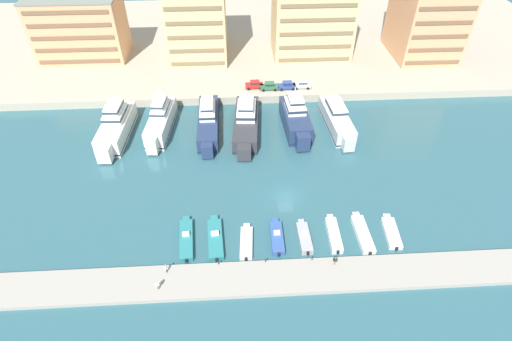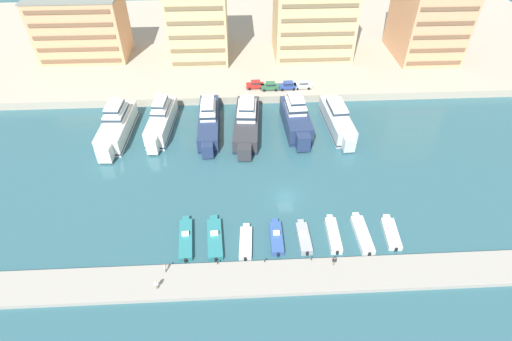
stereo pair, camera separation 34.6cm
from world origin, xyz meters
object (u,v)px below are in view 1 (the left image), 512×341
motorboat_grey_center (304,237)px  car_white_center_left (302,84)px  yacht_navy_mid_left (208,121)px  yacht_silver_center_right (337,119)px  motorboat_white_mid_right (362,233)px  yacht_charcoal_center_left (246,122)px  motorboat_teal_left (215,238)px  car_green_left (269,86)px  motorboat_white_right (391,232)px  motorboat_teal_far_left (186,239)px  pedestrian_near_edge (166,268)px  motorboat_white_center_right (334,234)px  yacht_ivory_far_left (116,126)px  motorboat_white_mid_left (246,242)px  car_red_far_left (254,84)px  pedestrian_mid_deck (157,285)px  yacht_ivory_left (161,120)px  pedestrian_far_side (335,260)px  motorboat_blue_center_left (277,237)px  car_blue_mid_left (287,85)px

motorboat_grey_center → car_white_center_left: car_white_center_left is taller
yacht_navy_mid_left → motorboat_grey_center: yacht_navy_mid_left is taller
yacht_silver_center_right → motorboat_white_mid_right: size_ratio=2.16×
yacht_navy_mid_left → yacht_charcoal_center_left: yacht_charcoal_center_left is taller
motorboat_teal_left → car_green_left: (11.75, 42.88, 2.29)m
yacht_navy_mid_left → motorboat_white_right: yacht_navy_mid_left is taller
motorboat_teal_far_left → pedestrian_near_edge: size_ratio=5.45×
motorboat_white_mid_right → motorboat_white_center_right: bearing=179.5°
yacht_ivory_far_left → car_white_center_left: yacht_ivory_far_left is taller
yacht_navy_mid_left → motorboat_white_mid_right: bearing=-51.0°
motorboat_white_mid_left → car_white_center_left: bearing=71.5°
car_red_far_left → pedestrian_mid_deck: size_ratio=2.49×
motorboat_white_mid_right → motorboat_white_right: (4.55, 0.09, -0.08)m
motorboat_grey_center → motorboat_white_center_right: motorboat_white_center_right is taller
car_green_left → car_white_center_left: bearing=2.5°
yacht_ivory_left → yacht_silver_center_right: 36.42m
yacht_navy_mid_left → pedestrian_far_side: 40.66m
yacht_navy_mid_left → car_green_left: size_ratio=4.84×
yacht_ivory_left → motorboat_white_mid_right: bearing=-41.8°
yacht_charcoal_center_left → motorboat_white_center_right: yacht_charcoal_center_left is taller
car_red_far_left → pedestrian_far_side: size_ratio=2.59×
yacht_charcoal_center_left → pedestrian_near_edge: size_ratio=12.75×
motorboat_white_center_right → pedestrian_mid_deck: bearing=-162.2°
motorboat_white_mid_left → pedestrian_near_edge: size_ratio=4.34×
yacht_ivory_left → yacht_charcoal_center_left: size_ratio=0.86×
motorboat_teal_left → motorboat_white_mid_left: size_ratio=1.26×
yacht_ivory_far_left → motorboat_blue_center_left: 41.71m
yacht_silver_center_right → yacht_navy_mid_left: bearing=178.5°
motorboat_teal_far_left → motorboat_teal_left: size_ratio=1.00×
motorboat_blue_center_left → yacht_ivory_far_left: bearing=135.7°
yacht_charcoal_center_left → motorboat_grey_center: bearing=-75.6°
yacht_charcoal_center_left → car_white_center_left: 19.57m
motorboat_white_center_right → motorboat_white_mid_right: size_ratio=0.90×
yacht_navy_mid_left → pedestrian_far_side: bearing=-62.1°
yacht_navy_mid_left → yacht_silver_center_right: size_ratio=1.11×
yacht_silver_center_right → pedestrian_far_side: yacht_silver_center_right is taller
yacht_ivory_far_left → pedestrian_mid_deck: yacht_ivory_far_left is taller
motorboat_white_right → pedestrian_near_edge: size_ratio=4.44×
motorboat_teal_left → car_blue_mid_left: size_ratio=2.09×
yacht_ivory_far_left → motorboat_teal_left: yacht_ivory_far_left is taller
yacht_ivory_left → motorboat_teal_left: 32.44m
motorboat_white_mid_right → pedestrian_mid_deck: size_ratio=5.01×
car_blue_mid_left → pedestrian_mid_deck: 56.56m
yacht_silver_center_right → motorboat_teal_left: bearing=-130.2°
yacht_ivory_left → pedestrian_far_side: (28.67, -36.19, -0.80)m
motorboat_teal_far_left → car_blue_mid_left: 47.49m
yacht_charcoal_center_left → car_blue_mid_left: (10.03, 13.81, 0.59)m
yacht_charcoal_center_left → car_white_center_left: (13.61, 14.05, 0.59)m
motorboat_white_mid_right → motorboat_white_right: motorboat_white_mid_right is taller
motorboat_teal_left → car_green_left: bearing=74.7°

